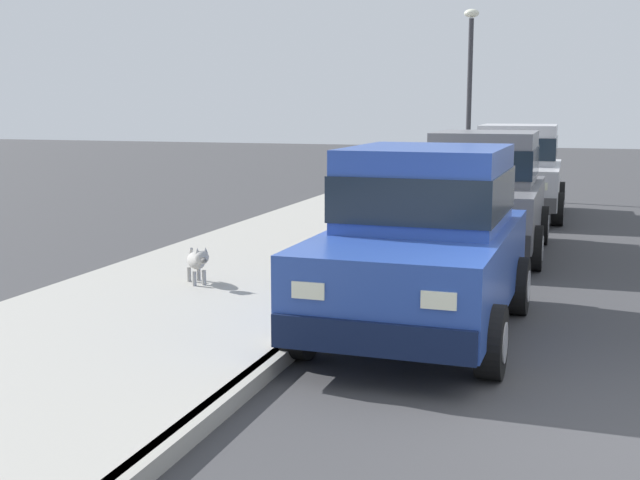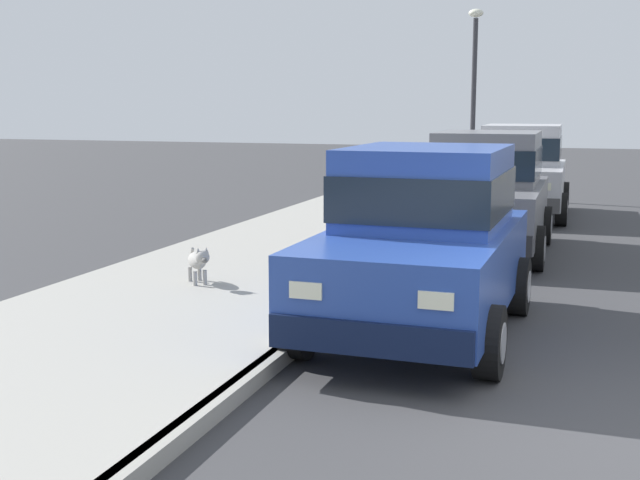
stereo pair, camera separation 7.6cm
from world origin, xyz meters
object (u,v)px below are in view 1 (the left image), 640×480
object	(u,v)px
dog_grey	(197,261)
street_lamp	(470,79)
car_blue_hatchback	(423,238)
car_grey_hatchback	(483,191)
fire_hydrant	(379,226)
car_silver_hatchback	(517,169)

from	to	relation	value
dog_grey	street_lamp	xyz separation A→B (m)	(1.57, 11.70, 2.48)
car_blue_hatchback	car_grey_hatchback	world-z (taller)	same
car_grey_hatchback	fire_hydrant	bearing A→B (deg)	-147.13
car_blue_hatchback	car_silver_hatchback	xyz separation A→B (m)	(0.13, 9.41, 0.00)
car_silver_hatchback	street_lamp	bearing A→B (deg)	115.66
car_blue_hatchback	fire_hydrant	size ratio (longest dim) A/B	5.27
street_lamp	car_blue_hatchback	bearing A→B (deg)	-83.90
car_blue_hatchback	car_grey_hatchback	size ratio (longest dim) A/B	1.00
dog_grey	fire_hydrant	bearing A→B (deg)	64.98
car_blue_hatchback	car_grey_hatchback	xyz separation A→B (m)	(0.00, 4.82, 0.00)
street_lamp	dog_grey	bearing A→B (deg)	-97.65
dog_grey	car_silver_hatchback	bearing A→B (deg)	70.75
car_blue_hatchback	car_grey_hatchback	bearing A→B (deg)	89.98
car_blue_hatchback	street_lamp	xyz separation A→B (m)	(-1.33, 12.44, 1.93)
fire_hydrant	car_grey_hatchback	bearing A→B (deg)	32.87
car_grey_hatchback	car_silver_hatchback	size ratio (longest dim) A/B	1.00
dog_grey	fire_hydrant	xyz separation A→B (m)	(1.47, 3.15, 0.05)
car_silver_hatchback	street_lamp	world-z (taller)	street_lamp
car_blue_hatchback	dog_grey	world-z (taller)	car_blue_hatchback
fire_hydrant	car_silver_hatchback	bearing A→B (deg)	74.25
fire_hydrant	street_lamp	bearing A→B (deg)	89.33
dog_grey	car_blue_hatchback	bearing A→B (deg)	-14.41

